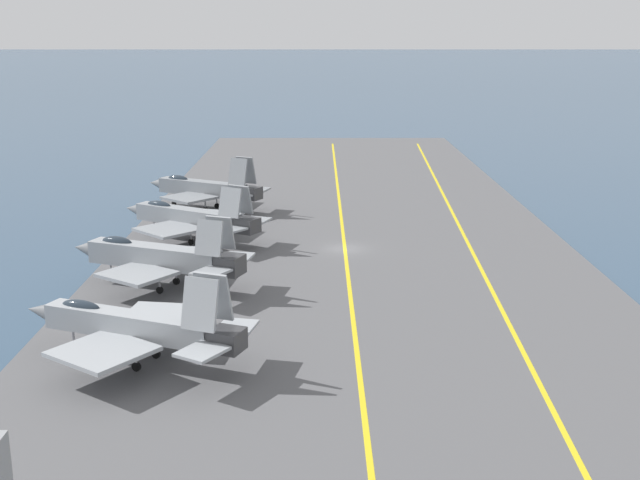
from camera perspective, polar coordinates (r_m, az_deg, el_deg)
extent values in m
plane|color=#334C66|center=(80.82, 1.77, -0.90)|extent=(2000.00, 2000.00, 0.00)
cube|color=#565659|center=(80.77, 1.78, -0.76)|extent=(173.68, 46.19, 0.40)
cube|color=yellow|center=(82.11, 10.67, -0.61)|extent=(156.14, 8.11, 0.01)
cube|color=yellow|center=(80.72, 1.78, -0.62)|extent=(156.31, 0.36, 0.01)
cube|color=#9EA3A8|center=(54.18, -13.47, -5.87)|extent=(6.07, 11.97, 1.62)
cone|color=#5B5E60|center=(58.43, -19.21, -4.78)|extent=(2.29, 2.72, 1.54)
cube|color=#38383A|center=(50.51, -6.64, -7.08)|extent=(2.47, 2.54, 1.38)
ellipsoid|color=#232D38|center=(56.08, -16.64, -4.55)|extent=(1.94, 3.10, 0.89)
cube|color=#9EA3A8|center=(51.65, -15.19, -7.64)|extent=(7.21, 7.26, 0.28)
cube|color=#9EA3A8|center=(56.72, -11.15, -5.37)|extent=(5.75, 5.94, 0.28)
cube|color=#9EA3A8|center=(49.59, -8.54, -4.55)|extent=(1.78, 2.52, 3.22)
cube|color=#9EA3A8|center=(50.98, -7.58, -3.98)|extent=(1.78, 2.52, 3.22)
cube|color=#9EA3A8|center=(48.97, -8.39, -7.86)|extent=(3.60, 3.45, 0.20)
cube|color=#9EA3A8|center=(52.54, -5.97, -6.18)|extent=(3.22, 2.85, 0.20)
cylinder|color=#B2B2B7|center=(57.42, -17.11, -6.77)|extent=(0.16, 0.16, 1.81)
cylinder|color=black|center=(57.63, -17.07, -7.33)|extent=(0.43, 0.64, 0.60)
cylinder|color=#B2B2B7|center=(53.27, -12.96, -8.18)|extent=(0.16, 0.16, 1.81)
cylinder|color=black|center=(53.50, -12.92, -8.77)|extent=(0.43, 0.64, 0.60)
cylinder|color=#B2B2B7|center=(54.99, -11.61, -7.36)|extent=(0.16, 0.16, 1.81)
cylinder|color=black|center=(55.22, -11.58, -7.94)|extent=(0.43, 0.64, 0.60)
cube|color=#93999E|center=(69.26, -11.70, -1.14)|extent=(6.17, 11.97, 1.87)
cone|color=#5B5E60|center=(73.26, -16.34, -0.57)|extent=(2.49, 2.78, 1.78)
cube|color=#38383A|center=(65.71, -6.41, -1.78)|extent=(2.72, 2.62, 1.59)
ellipsoid|color=#232D38|center=(71.07, -14.24, -0.14)|extent=(2.04, 3.12, 1.03)
cube|color=#93999E|center=(66.64, -12.88, -2.38)|extent=(6.77, 6.92, 0.28)
cube|color=#93999E|center=(71.83, -10.01, -1.00)|extent=(5.22, 5.79, 0.28)
cube|color=#93999E|center=(64.86, -7.90, 0.14)|extent=(1.67, 2.46, 2.87)
cube|color=#93999E|center=(66.52, -7.08, 0.54)|extent=(1.67, 2.46, 2.87)
cube|color=#93999E|center=(63.97, -7.77, -2.28)|extent=(3.58, 3.42, 0.20)
cube|color=#93999E|center=(67.92, -5.87, -1.22)|extent=(3.20, 2.80, 0.20)
cylinder|color=#B2B2B7|center=(72.26, -14.63, -2.18)|extent=(0.16, 0.16, 1.82)
cylinder|color=black|center=(72.43, -14.60, -2.65)|extent=(0.42, 0.64, 0.60)
cylinder|color=#B2B2B7|center=(68.09, -11.35, -3.02)|extent=(0.16, 0.16, 1.82)
cylinder|color=black|center=(68.27, -11.32, -3.51)|extent=(0.42, 0.64, 0.60)
cylinder|color=#B2B2B7|center=(70.20, -10.20, -2.43)|extent=(0.16, 0.16, 1.82)
cylinder|color=black|center=(70.38, -10.18, -2.90)|extent=(0.42, 0.64, 0.60)
cube|color=gray|center=(84.28, -9.38, 1.64)|extent=(7.92, 11.82, 1.72)
cone|color=#5B5E60|center=(89.09, -13.04, 2.16)|extent=(2.63, 2.90, 1.64)
cube|color=#38383A|center=(79.76, -5.19, 1.04)|extent=(2.75, 2.78, 1.47)
ellipsoid|color=#232D38|center=(86.58, -11.37, 2.45)|extent=(2.38, 3.14, 0.95)
cube|color=gray|center=(81.57, -10.68, 0.75)|extent=(7.58, 7.58, 0.28)
cube|color=gray|center=(86.77, -7.68, 1.70)|extent=(6.57, 6.75, 0.28)
cube|color=gray|center=(79.33, -6.42, 2.67)|extent=(2.00, 2.53, 2.92)
cube|color=gray|center=(80.75, -5.65, 2.90)|extent=(2.00, 2.53, 2.92)
cube|color=gray|center=(78.29, -6.46, 0.75)|extent=(3.69, 3.64, 0.20)
cube|color=gray|center=(81.84, -4.57, 1.41)|extent=(3.46, 3.23, 0.20)
cylinder|color=#B2B2B7|center=(87.70, -11.71, 0.89)|extent=(0.16, 0.16, 1.71)
cylinder|color=black|center=(87.83, -11.69, 0.53)|extent=(0.49, 0.63, 0.60)
cylinder|color=#B2B2B7|center=(82.98, -9.17, 0.23)|extent=(0.16, 0.16, 1.71)
cylinder|color=black|center=(83.11, -9.16, -0.14)|extent=(0.49, 0.63, 0.60)
cylinder|color=#B2B2B7|center=(84.79, -8.14, 0.58)|extent=(0.16, 0.16, 1.71)
cylinder|color=black|center=(84.92, -8.13, 0.21)|extent=(0.49, 0.63, 0.60)
cube|color=gray|center=(99.32, -8.36, 3.68)|extent=(7.05, 11.43, 1.74)
cone|color=#5B5E60|center=(103.48, -11.51, 3.98)|extent=(2.51, 2.77, 1.66)
cube|color=#38383A|center=(95.41, -4.88, 3.33)|extent=(2.67, 2.64, 1.48)
ellipsoid|color=#232D38|center=(101.31, -10.06, 4.30)|extent=(2.19, 3.03, 0.96)
cube|color=gray|center=(96.61, -9.28, 2.99)|extent=(7.02, 7.05, 0.28)
cube|color=gray|center=(101.83, -7.10, 3.66)|extent=(5.86, 6.15, 0.28)
cube|color=gray|center=(94.88, -5.87, 4.81)|extent=(1.93, 2.47, 3.29)
cube|color=gray|center=(96.39, -5.27, 4.98)|extent=(1.93, 2.47, 3.29)
cube|color=gray|center=(93.79, -5.86, 3.11)|extent=(3.60, 3.50, 0.20)
cube|color=gray|center=(97.55, -4.41, 3.59)|extent=(3.35, 3.00, 0.20)
cylinder|color=#B2B2B7|center=(102.28, -10.36, 2.91)|extent=(0.16, 0.16, 1.76)
cylinder|color=black|center=(102.40, -10.34, 2.59)|extent=(0.47, 0.63, 0.60)
cylinder|color=#B2B2B7|center=(98.00, -8.16, 2.49)|extent=(0.16, 0.16, 1.76)
cylinder|color=black|center=(98.12, -8.15, 2.16)|extent=(0.47, 0.63, 0.60)
cylinder|color=#B2B2B7|center=(99.95, -7.35, 2.76)|extent=(0.16, 0.16, 1.76)
cylinder|color=black|center=(100.07, -7.34, 2.43)|extent=(0.47, 0.63, 0.60)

